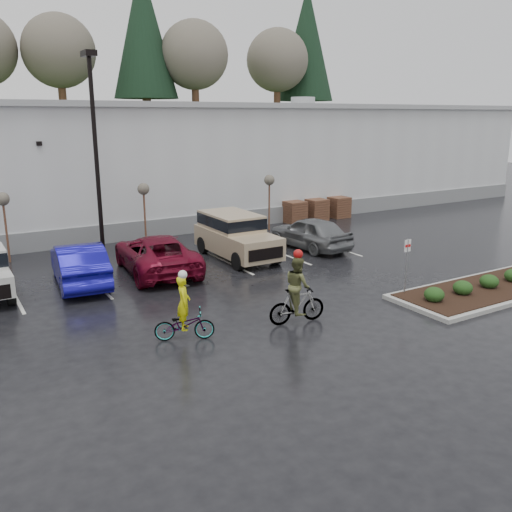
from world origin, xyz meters
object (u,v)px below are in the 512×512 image
sapling_west (3,203)px  pallet_stack_c (339,207)px  pallet_stack_b (316,210)px  fire_lane_sign (407,260)px  car_red (156,254)px  cyclist_hivis (184,318)px  sapling_mid (144,192)px  lamppost (95,134)px  car_grey (310,233)px  sapling_east (269,183)px  car_blue (79,264)px  suv_tan (237,237)px  cyclist_olive (297,297)px  pallet_stack_a (295,212)px

sapling_west → pallet_stack_c: bearing=2.9°
pallet_stack_b → fire_lane_sign: (-6.40, -13.80, 0.73)m
sapling_west → car_red: size_ratio=0.55×
cyclist_hivis → sapling_mid: bearing=7.9°
sapling_west → pallet_stack_b: 18.34m
lamppost → car_grey: size_ratio=1.94×
fire_lane_sign → cyclist_hivis: fire_lane_sign is taller
cyclist_hivis → car_red: bearing=8.0°
sapling_west → pallet_stack_b: bearing=3.1°
sapling_east → fire_lane_sign: sapling_east is taller
sapling_mid → cyclist_hivis: (-3.21, -12.23, -2.05)m
cyclist_hivis → sapling_west: bearing=37.6°
sapling_mid → car_blue: size_ratio=0.63×
suv_tan → cyclist_olive: (-2.32, -8.12, -0.15)m
pallet_stack_c → cyclist_olive: (-13.06, -13.84, 0.21)m
suv_tan → cyclist_hivis: cyclist_hivis is taller
car_red → suv_tan: suv_tan is taller
lamppost → pallet_stack_b: (14.20, 2.00, -5.01)m
car_red → cyclist_hivis: bearing=81.2°
fire_lane_sign → car_grey: (1.50, 7.89, -0.59)m
fire_lane_sign → pallet_stack_c: bearing=59.3°
sapling_east → pallet_stack_c: (6.00, 1.00, -2.05)m
car_red → cyclist_hivis: size_ratio=2.68×
car_red → pallet_stack_c: bearing=-152.2°
sapling_west → cyclist_olive: sapling_west is taller
lamppost → cyclist_olive: 13.11m
pallet_stack_b → lamppost: bearing=-172.0°
car_blue → car_grey: bearing=-173.6°
suv_tan → sapling_mid: bearing=120.3°
sapling_mid → cyclist_olive: bearing=-88.0°
sapling_mid → pallet_stack_a: size_ratio=2.37×
sapling_mid → car_grey: (6.80, -4.91, -1.92)m
car_grey → cyclist_olive: bearing=46.5°
lamppost → car_blue: 6.63m
cyclist_hivis → cyclist_olive: cyclist_olive is taller
fire_lane_sign → suv_tan: size_ratio=0.43×
lamppost → sapling_mid: (2.50, 1.00, -2.96)m
cyclist_olive → lamppost: bearing=21.7°
car_blue → sapling_mid: bearing=-126.2°
cyclist_hivis → pallet_stack_c: bearing=-29.0°
car_blue → car_grey: 11.34m
sapling_west → sapling_east: bearing=0.0°
sapling_east → pallet_stack_b: (4.20, 1.00, -2.05)m
cyclist_hivis → cyclist_olive: (3.66, -0.61, 0.21)m
fire_lane_sign → cyclist_olive: bearing=-179.5°
cyclist_olive → car_grey: bearing=-31.0°
fire_lane_sign → car_red: 10.27m
pallet_stack_a → cyclist_hivis: cyclist_hivis is taller
fire_lane_sign → car_red: (-6.62, 7.83, -0.60)m
lamppost → suv_tan: lamppost is taller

